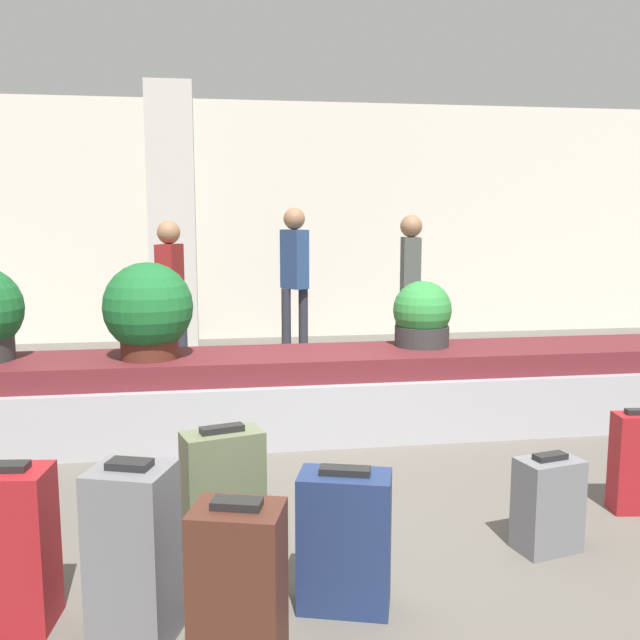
{
  "coord_description": "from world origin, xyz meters",
  "views": [
    {
      "loc": [
        -0.85,
        -3.8,
        1.7
      ],
      "look_at": [
        0.0,
        1.58,
        0.89
      ],
      "focal_mm": 40.0,
      "sensor_mm": 36.0,
      "label": 1
    }
  ],
  "objects_px": {
    "traveler_0": "(170,288)",
    "suitcase_6": "(238,595)",
    "potted_plant_0": "(422,316)",
    "potted_plant_2": "(148,311)",
    "suitcase_3": "(634,463)",
    "suitcase_4": "(345,541)",
    "traveler_2": "(294,269)",
    "pillar": "(173,223)",
    "suitcase_0": "(10,548)",
    "suitcase_2": "(548,504)",
    "traveler_1": "(410,279)",
    "suitcase_1": "(224,503)",
    "suitcase_5": "(133,555)"
  },
  "relations": [
    {
      "from": "suitcase_6",
      "to": "suitcase_3",
      "type": "bearing_deg",
      "value": 43.43
    },
    {
      "from": "suitcase_1",
      "to": "traveler_2",
      "type": "bearing_deg",
      "value": 63.48
    },
    {
      "from": "suitcase_6",
      "to": "traveler_2",
      "type": "height_order",
      "value": "traveler_2"
    },
    {
      "from": "suitcase_0",
      "to": "traveler_0",
      "type": "xyz_separation_m",
      "value": [
        0.46,
        4.27,
        0.63
      ]
    },
    {
      "from": "suitcase_5",
      "to": "traveler_1",
      "type": "relative_size",
      "value": 0.45
    },
    {
      "from": "pillar",
      "to": "traveler_0",
      "type": "relative_size",
      "value": 1.95
    },
    {
      "from": "suitcase_5",
      "to": "suitcase_1",
      "type": "bearing_deg",
      "value": 73.17
    },
    {
      "from": "suitcase_3",
      "to": "suitcase_4",
      "type": "height_order",
      "value": "suitcase_4"
    },
    {
      "from": "potted_plant_2",
      "to": "potted_plant_0",
      "type": "bearing_deg",
      "value": 4.67
    },
    {
      "from": "suitcase_0",
      "to": "potted_plant_2",
      "type": "height_order",
      "value": "potted_plant_2"
    },
    {
      "from": "suitcase_3",
      "to": "suitcase_6",
      "type": "xyz_separation_m",
      "value": [
        -2.31,
        -1.17,
        0.05
      ]
    },
    {
      "from": "suitcase_2",
      "to": "traveler_1",
      "type": "bearing_deg",
      "value": 70.73
    },
    {
      "from": "suitcase_1",
      "to": "potted_plant_0",
      "type": "xyz_separation_m",
      "value": [
        1.66,
        2.29,
        0.53
      ]
    },
    {
      "from": "suitcase_4",
      "to": "traveler_0",
      "type": "height_order",
      "value": "traveler_0"
    },
    {
      "from": "suitcase_4",
      "to": "suitcase_6",
      "type": "xyz_separation_m",
      "value": [
        -0.47,
        -0.43,
        0.03
      ]
    },
    {
      "from": "suitcase_2",
      "to": "suitcase_5",
      "type": "relative_size",
      "value": 0.67
    },
    {
      "from": "suitcase_1",
      "to": "potted_plant_0",
      "type": "relative_size",
      "value": 1.38
    },
    {
      "from": "suitcase_0",
      "to": "suitcase_2",
      "type": "relative_size",
      "value": 1.38
    },
    {
      "from": "suitcase_1",
      "to": "suitcase_5",
      "type": "xyz_separation_m",
      "value": [
        -0.36,
        -0.5,
        0.01
      ]
    },
    {
      "from": "suitcase_4",
      "to": "traveler_2",
      "type": "distance_m",
      "value": 5.37
    },
    {
      "from": "suitcase_4",
      "to": "traveler_2",
      "type": "height_order",
      "value": "traveler_2"
    },
    {
      "from": "suitcase_0",
      "to": "potted_plant_0",
      "type": "relative_size",
      "value": 1.33
    },
    {
      "from": "suitcase_0",
      "to": "traveler_0",
      "type": "height_order",
      "value": "traveler_0"
    },
    {
      "from": "pillar",
      "to": "traveler_2",
      "type": "height_order",
      "value": "pillar"
    },
    {
      "from": "potted_plant_2",
      "to": "traveler_2",
      "type": "relative_size",
      "value": 0.4
    },
    {
      "from": "suitcase_3",
      "to": "suitcase_6",
      "type": "height_order",
      "value": "suitcase_6"
    },
    {
      "from": "suitcase_1",
      "to": "potted_plant_0",
      "type": "height_order",
      "value": "potted_plant_0"
    },
    {
      "from": "suitcase_1",
      "to": "suitcase_2",
      "type": "height_order",
      "value": "suitcase_1"
    },
    {
      "from": "traveler_0",
      "to": "suitcase_3",
      "type": "bearing_deg",
      "value": 56.96
    },
    {
      "from": "traveler_0",
      "to": "traveler_1",
      "type": "distance_m",
      "value": 2.54
    },
    {
      "from": "potted_plant_0",
      "to": "potted_plant_2",
      "type": "xyz_separation_m",
      "value": [
        -2.15,
        -0.18,
        0.11
      ]
    },
    {
      "from": "suitcase_4",
      "to": "suitcase_3",
      "type": "bearing_deg",
      "value": 38.97
    },
    {
      "from": "pillar",
      "to": "suitcase_2",
      "type": "relative_size",
      "value": 6.28
    },
    {
      "from": "suitcase_3",
      "to": "potted_plant_0",
      "type": "relative_size",
      "value": 1.14
    },
    {
      "from": "suitcase_0",
      "to": "suitcase_3",
      "type": "distance_m",
      "value": 3.29
    },
    {
      "from": "suitcase_3",
      "to": "suitcase_6",
      "type": "distance_m",
      "value": 2.59
    },
    {
      "from": "suitcase_1",
      "to": "potted_plant_2",
      "type": "relative_size",
      "value": 1.02
    },
    {
      "from": "suitcase_4",
      "to": "traveler_1",
      "type": "distance_m",
      "value": 4.89
    },
    {
      "from": "suitcase_5",
      "to": "traveler_0",
      "type": "relative_size",
      "value": 0.46
    },
    {
      "from": "pillar",
      "to": "suitcase_0",
      "type": "bearing_deg",
      "value": -94.31
    },
    {
      "from": "suitcase_6",
      "to": "suitcase_4",
      "type": "bearing_deg",
      "value": 58.84
    },
    {
      "from": "traveler_0",
      "to": "suitcase_6",
      "type": "bearing_deg",
      "value": 24.99
    },
    {
      "from": "suitcase_0",
      "to": "suitcase_3",
      "type": "xyz_separation_m",
      "value": [
        3.22,
        0.66,
        -0.05
      ]
    },
    {
      "from": "potted_plant_0",
      "to": "traveler_1",
      "type": "relative_size",
      "value": 0.31
    },
    {
      "from": "traveler_1",
      "to": "suitcase_6",
      "type": "bearing_deg",
      "value": -14.96
    },
    {
      "from": "suitcase_0",
      "to": "traveler_1",
      "type": "relative_size",
      "value": 0.42
    },
    {
      "from": "suitcase_0",
      "to": "suitcase_3",
      "type": "height_order",
      "value": "suitcase_0"
    },
    {
      "from": "traveler_2",
      "to": "pillar",
      "type": "bearing_deg",
      "value": -141.1
    },
    {
      "from": "suitcase_1",
      "to": "suitcase_4",
      "type": "bearing_deg",
      "value": -52.18
    },
    {
      "from": "suitcase_3",
      "to": "pillar",
      "type": "bearing_deg",
      "value": 126.43
    }
  ]
}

